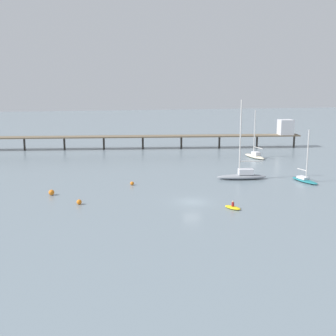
{
  "coord_description": "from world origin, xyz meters",
  "views": [
    {
      "loc": [
        -15.3,
        -59.15,
        17.33
      ],
      "look_at": [
        0.0,
        17.91,
        1.5
      ],
      "focal_mm": 46.72,
      "sensor_mm": 36.0,
      "label": 1
    }
  ],
  "objects_px": {
    "sailboat_cream": "(255,155)",
    "mooring_buoy_outer": "(79,202)",
    "mooring_buoy_inner": "(132,183)",
    "mooring_buoy_near": "(51,192)",
    "dinghy_yellow": "(233,207)",
    "sailboat_gray": "(242,175)",
    "pier": "(190,134)",
    "sailboat_teal": "(305,179)"
  },
  "relations": [
    {
      "from": "sailboat_gray",
      "to": "dinghy_yellow",
      "type": "height_order",
      "value": "sailboat_gray"
    },
    {
      "from": "mooring_buoy_inner",
      "to": "mooring_buoy_near",
      "type": "bearing_deg",
      "value": -162.45
    },
    {
      "from": "mooring_buoy_inner",
      "to": "sailboat_gray",
      "type": "bearing_deg",
      "value": 1.88
    },
    {
      "from": "mooring_buoy_outer",
      "to": "mooring_buoy_inner",
      "type": "distance_m",
      "value": 13.35
    },
    {
      "from": "sailboat_gray",
      "to": "sailboat_teal",
      "type": "xyz_separation_m",
      "value": [
        9.9,
        -3.98,
        -0.31
      ]
    },
    {
      "from": "sailboat_teal",
      "to": "mooring_buoy_near",
      "type": "relative_size",
      "value": 10.4
    },
    {
      "from": "mooring_buoy_near",
      "to": "sailboat_gray",
      "type": "bearing_deg",
      "value": 8.23
    },
    {
      "from": "pier",
      "to": "mooring_buoy_inner",
      "type": "relative_size",
      "value": 128.46
    },
    {
      "from": "pier",
      "to": "mooring_buoy_near",
      "type": "distance_m",
      "value": 52.83
    },
    {
      "from": "sailboat_gray",
      "to": "sailboat_cream",
      "type": "xyz_separation_m",
      "value": [
        10.53,
        19.96,
        -0.17
      ]
    },
    {
      "from": "pier",
      "to": "mooring_buoy_outer",
      "type": "bearing_deg",
      "value": -120.45
    },
    {
      "from": "sailboat_teal",
      "to": "mooring_buoy_inner",
      "type": "relative_size",
      "value": 14.34
    },
    {
      "from": "mooring_buoy_near",
      "to": "dinghy_yellow",
      "type": "bearing_deg",
      "value": -26.3
    },
    {
      "from": "sailboat_gray",
      "to": "dinghy_yellow",
      "type": "xyz_separation_m",
      "value": [
        -7.8,
        -17.01,
        -0.65
      ]
    },
    {
      "from": "dinghy_yellow",
      "to": "mooring_buoy_inner",
      "type": "bearing_deg",
      "value": 126.22
    },
    {
      "from": "sailboat_gray",
      "to": "mooring_buoy_outer",
      "type": "relative_size",
      "value": 19.22
    },
    {
      "from": "sailboat_cream",
      "to": "mooring_buoy_near",
      "type": "height_order",
      "value": "sailboat_cream"
    },
    {
      "from": "sailboat_gray",
      "to": "mooring_buoy_near",
      "type": "height_order",
      "value": "sailboat_gray"
    },
    {
      "from": "mooring_buoy_outer",
      "to": "sailboat_teal",
      "type": "bearing_deg",
      "value": 10.02
    },
    {
      "from": "sailboat_cream",
      "to": "sailboat_gray",
      "type": "bearing_deg",
      "value": -117.81
    },
    {
      "from": "mooring_buoy_outer",
      "to": "mooring_buoy_inner",
      "type": "xyz_separation_m",
      "value": [
        8.71,
        10.11,
        -0.05
      ]
    },
    {
      "from": "pier",
      "to": "sailboat_gray",
      "type": "xyz_separation_m",
      "value": [
        0.42,
        -36.99,
        -2.93
      ]
    },
    {
      "from": "mooring_buoy_near",
      "to": "mooring_buoy_inner",
      "type": "height_order",
      "value": "mooring_buoy_near"
    },
    {
      "from": "mooring_buoy_outer",
      "to": "sailboat_cream",
      "type": "bearing_deg",
      "value": 38.21
    },
    {
      "from": "dinghy_yellow",
      "to": "mooring_buoy_outer",
      "type": "distance_m",
      "value": 21.62
    },
    {
      "from": "mooring_buoy_near",
      "to": "pier",
      "type": "bearing_deg",
      "value": 52.3
    },
    {
      "from": "mooring_buoy_outer",
      "to": "mooring_buoy_inner",
      "type": "height_order",
      "value": "mooring_buoy_outer"
    },
    {
      "from": "pier",
      "to": "mooring_buoy_inner",
      "type": "distance_m",
      "value": 42.47
    },
    {
      "from": "mooring_buoy_outer",
      "to": "mooring_buoy_near",
      "type": "bearing_deg",
      "value": 124.64
    },
    {
      "from": "sailboat_teal",
      "to": "mooring_buoy_outer",
      "type": "height_order",
      "value": "sailboat_teal"
    },
    {
      "from": "pier",
      "to": "sailboat_gray",
      "type": "height_order",
      "value": "sailboat_gray"
    },
    {
      "from": "sailboat_teal",
      "to": "mooring_buoy_inner",
      "type": "height_order",
      "value": "sailboat_teal"
    },
    {
      "from": "sailboat_gray",
      "to": "mooring_buoy_outer",
      "type": "height_order",
      "value": "sailboat_gray"
    },
    {
      "from": "sailboat_cream",
      "to": "mooring_buoy_outer",
      "type": "relative_size",
      "value": 14.85
    },
    {
      "from": "sailboat_gray",
      "to": "mooring_buoy_outer",
      "type": "xyz_separation_m",
      "value": [
        -28.49,
        -10.76,
        -0.5
      ]
    },
    {
      "from": "sailboat_gray",
      "to": "dinghy_yellow",
      "type": "relative_size",
      "value": 4.99
    },
    {
      "from": "mooring_buoy_inner",
      "to": "sailboat_cream",
      "type": "bearing_deg",
      "value": 34.21
    },
    {
      "from": "sailboat_gray",
      "to": "mooring_buoy_near",
      "type": "xyz_separation_m",
      "value": [
        -32.67,
        -4.72,
        -0.42
      ]
    },
    {
      "from": "pier",
      "to": "mooring_buoy_outer",
      "type": "height_order",
      "value": "pier"
    },
    {
      "from": "mooring_buoy_near",
      "to": "mooring_buoy_inner",
      "type": "xyz_separation_m",
      "value": [
        12.88,
        4.07,
        -0.12
      ]
    },
    {
      "from": "sailboat_teal",
      "to": "sailboat_cream",
      "type": "relative_size",
      "value": 0.84
    },
    {
      "from": "pier",
      "to": "mooring_buoy_inner",
      "type": "xyz_separation_m",
      "value": [
        -19.36,
        -37.64,
        -3.48
      ]
    }
  ]
}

